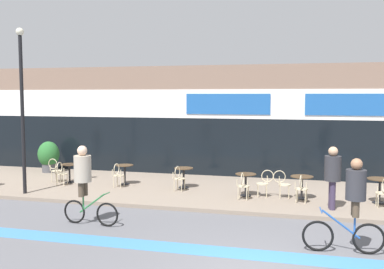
{
  "coord_description": "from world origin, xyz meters",
  "views": [
    {
      "loc": [
        0.83,
        -8.21,
        3.47
      ],
      "look_at": [
        -2.89,
        6.06,
        2.19
      ],
      "focal_mm": 42.0,
      "sensor_mm": 36.0,
      "label": 1
    }
  ],
  "objects_px": {
    "cafe_chair_2_near": "(179,177)",
    "cafe_chair_4_near": "(301,187)",
    "cafe_chair_3_side": "(265,181)",
    "cyclist_1": "(352,199)",
    "bistro_table_0": "(69,169)",
    "bistro_table_1": "(125,171)",
    "cafe_chair_5_near": "(383,191)",
    "bistro_table_5": "(380,185)",
    "cafe_chair_0_near": "(61,172)",
    "cafe_chair_1_near": "(118,174)",
    "cafe_chair_0_side": "(55,169)",
    "cafe_chair_4_side": "(282,182)",
    "pedestrian_near_end": "(333,172)",
    "cafe_chair_3_near": "(243,184)",
    "bistro_table_4": "(302,183)",
    "bistro_table_3": "(246,180)",
    "cyclist_2": "(84,177)",
    "lamp_post": "(22,100)",
    "bistro_table_2": "(184,174)",
    "planter_pot": "(49,156)"
  },
  "relations": [
    {
      "from": "cafe_chair_2_near",
      "to": "cafe_chair_4_near",
      "type": "distance_m",
      "value": 4.24
    },
    {
      "from": "cafe_chair_3_side",
      "to": "cyclist_1",
      "type": "xyz_separation_m",
      "value": [
        2.33,
        -4.58,
        0.58
      ]
    },
    {
      "from": "bistro_table_0",
      "to": "bistro_table_1",
      "type": "bearing_deg",
      "value": 5.69
    },
    {
      "from": "cafe_chair_5_near",
      "to": "cafe_chair_2_near",
      "type": "bearing_deg",
      "value": 80.51
    },
    {
      "from": "bistro_table_5",
      "to": "cafe_chair_3_side",
      "type": "relative_size",
      "value": 0.86
    },
    {
      "from": "cafe_chair_0_near",
      "to": "cafe_chair_1_near",
      "type": "height_order",
      "value": "same"
    },
    {
      "from": "cafe_chair_0_near",
      "to": "cafe_chair_0_side",
      "type": "xyz_separation_m",
      "value": [
        -0.63,
        0.63,
        0.0
      ]
    },
    {
      "from": "cafe_chair_1_near",
      "to": "cafe_chair_5_near",
      "type": "height_order",
      "value": "same"
    },
    {
      "from": "cafe_chair_0_near",
      "to": "cafe_chair_4_side",
      "type": "relative_size",
      "value": 1.0
    },
    {
      "from": "bistro_table_0",
      "to": "cafe_chair_4_near",
      "type": "distance_m",
      "value": 8.78
    },
    {
      "from": "cafe_chair_2_near",
      "to": "cafe_chair_4_near",
      "type": "height_order",
      "value": "same"
    },
    {
      "from": "cafe_chair_0_near",
      "to": "pedestrian_near_end",
      "type": "relative_size",
      "value": 0.48
    },
    {
      "from": "cafe_chair_3_near",
      "to": "bistro_table_5",
      "type": "bearing_deg",
      "value": -77.79
    },
    {
      "from": "cafe_chair_0_side",
      "to": "cafe_chair_2_near",
      "type": "bearing_deg",
      "value": -1.28
    },
    {
      "from": "bistro_table_4",
      "to": "bistro_table_5",
      "type": "height_order",
      "value": "bistro_table_5"
    },
    {
      "from": "bistro_table_1",
      "to": "cafe_chair_1_near",
      "type": "xyz_separation_m",
      "value": [
        -0.0,
        -0.63,
        -0.01
      ]
    },
    {
      "from": "cafe_chair_5_near",
      "to": "cyclist_1",
      "type": "bearing_deg",
      "value": 159.53
    },
    {
      "from": "bistro_table_3",
      "to": "cyclist_2",
      "type": "distance_m",
      "value": 5.56
    },
    {
      "from": "cafe_chair_4_side",
      "to": "cafe_chair_5_near",
      "type": "distance_m",
      "value": 3.05
    },
    {
      "from": "cafe_chair_1_near",
      "to": "bistro_table_4",
      "type": "bearing_deg",
      "value": -87.94
    },
    {
      "from": "bistro_table_1",
      "to": "cafe_chair_3_near",
      "type": "height_order",
      "value": "cafe_chair_3_near"
    },
    {
      "from": "cafe_chair_0_near",
      "to": "lamp_post",
      "type": "distance_m",
      "value": 3.11
    },
    {
      "from": "cafe_chair_0_near",
      "to": "cafe_chair_2_near",
      "type": "height_order",
      "value": "same"
    },
    {
      "from": "bistro_table_5",
      "to": "cafe_chair_4_near",
      "type": "bearing_deg",
      "value": -165.33
    },
    {
      "from": "cafe_chair_4_near",
      "to": "lamp_post",
      "type": "relative_size",
      "value": 0.16
    },
    {
      "from": "bistro_table_2",
      "to": "cafe_chair_1_near",
      "type": "height_order",
      "value": "cafe_chair_1_near"
    },
    {
      "from": "cafe_chair_0_near",
      "to": "cafe_chair_2_near",
      "type": "relative_size",
      "value": 1.0
    },
    {
      "from": "cafe_chair_2_near",
      "to": "cyclist_2",
      "type": "distance_m",
      "value": 4.41
    },
    {
      "from": "bistro_table_3",
      "to": "cafe_chair_1_near",
      "type": "xyz_separation_m",
      "value": [
        -4.69,
        0.16,
        -0.01
      ]
    },
    {
      "from": "bistro_table_2",
      "to": "cafe_chair_2_near",
      "type": "height_order",
      "value": "cafe_chair_2_near"
    },
    {
      "from": "bistro_table_3",
      "to": "cafe_chair_4_side",
      "type": "bearing_deg",
      "value": 0.67
    },
    {
      "from": "cafe_chair_3_near",
      "to": "bistro_table_3",
      "type": "bearing_deg",
      "value": 3.1
    },
    {
      "from": "bistro_table_5",
      "to": "cyclist_2",
      "type": "distance_m",
      "value": 8.96
    },
    {
      "from": "planter_pot",
      "to": "pedestrian_near_end",
      "type": "height_order",
      "value": "pedestrian_near_end"
    },
    {
      "from": "cafe_chair_2_near",
      "to": "cafe_chair_3_side",
      "type": "height_order",
      "value": "same"
    },
    {
      "from": "bistro_table_2",
      "to": "cafe_chair_0_near",
      "type": "height_order",
      "value": "cafe_chair_0_near"
    },
    {
      "from": "cafe_chair_2_near",
      "to": "pedestrian_near_end",
      "type": "height_order",
      "value": "pedestrian_near_end"
    },
    {
      "from": "bistro_table_5",
      "to": "cafe_chair_4_near",
      "type": "distance_m",
      "value": 2.45
    },
    {
      "from": "planter_pot",
      "to": "cafe_chair_1_near",
      "type": "bearing_deg",
      "value": -28.33
    },
    {
      "from": "cafe_chair_0_side",
      "to": "cafe_chair_5_near",
      "type": "relative_size",
      "value": 1.0
    },
    {
      "from": "cafe_chair_1_near",
      "to": "lamp_post",
      "type": "bearing_deg",
      "value": 125.56
    },
    {
      "from": "bistro_table_1",
      "to": "cafe_chair_5_near",
      "type": "distance_m",
      "value": 8.98
    },
    {
      "from": "cafe_chair_3_side",
      "to": "cafe_chair_4_side",
      "type": "relative_size",
      "value": 1.0
    },
    {
      "from": "cafe_chair_0_near",
      "to": "bistro_table_3",
      "type": "bearing_deg",
      "value": -93.65
    },
    {
      "from": "cafe_chair_3_near",
      "to": "cafe_chair_4_near",
      "type": "xyz_separation_m",
      "value": [
        1.82,
        0.02,
        0.0
      ]
    },
    {
      "from": "cafe_chair_3_side",
      "to": "bistro_table_1",
      "type": "bearing_deg",
      "value": -16.31
    },
    {
      "from": "cafe_chair_3_near",
      "to": "planter_pot",
      "type": "relative_size",
      "value": 0.67
    },
    {
      "from": "bistro_table_5",
      "to": "pedestrian_near_end",
      "type": "relative_size",
      "value": 0.42
    },
    {
      "from": "bistro_table_3",
      "to": "pedestrian_near_end",
      "type": "distance_m",
      "value": 2.99
    },
    {
      "from": "cafe_chair_3_near",
      "to": "cafe_chair_4_side",
      "type": "height_order",
      "value": "same"
    }
  ]
}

